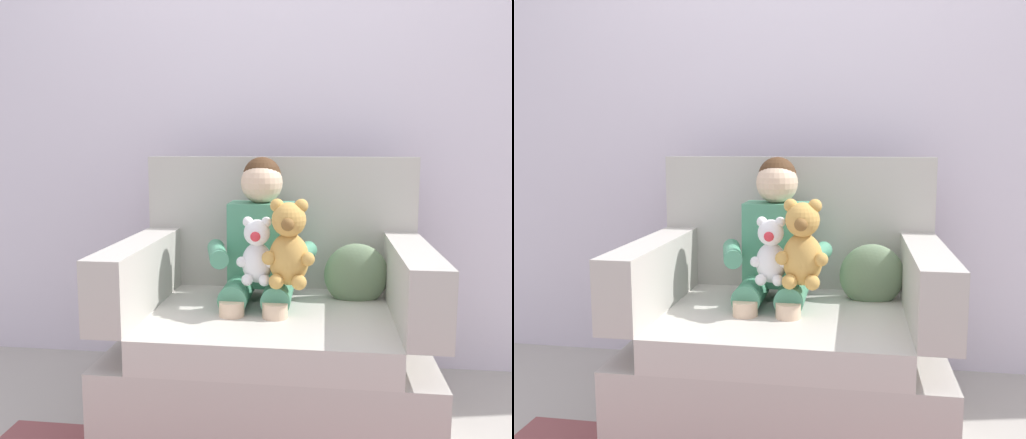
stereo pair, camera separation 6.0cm
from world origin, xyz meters
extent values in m
plane|color=#ADA89E|center=(0.00, 0.00, 0.00)|extent=(8.00, 8.00, 0.00)
cube|color=silver|center=(0.00, 0.70, 1.30)|extent=(6.00, 0.10, 2.60)
cube|color=#BCB7AD|center=(0.00, 0.00, 0.18)|extent=(1.17, 0.87, 0.36)
cube|color=beige|center=(0.00, -0.07, 0.42)|extent=(0.89, 0.73, 0.12)
cube|color=#BCB7AD|center=(0.00, 0.37, 0.77)|extent=(1.17, 0.14, 0.58)
cube|color=#BCB7AD|center=(-0.52, -0.07, 0.61)|extent=(0.14, 0.73, 0.26)
cube|color=#BCB7AD|center=(0.52, -0.07, 0.61)|extent=(0.14, 0.73, 0.26)
cube|color=#4C9370|center=(-0.06, 0.13, 0.70)|extent=(0.26, 0.16, 0.34)
sphere|color=beige|center=(-0.06, 0.13, 0.95)|extent=(0.17, 0.17, 0.17)
sphere|color=#472D19|center=(-0.06, 0.14, 0.98)|extent=(0.16, 0.16, 0.16)
cylinder|color=#4C9370|center=(-0.14, 0.00, 0.53)|extent=(0.11, 0.26, 0.11)
cylinder|color=beige|center=(-0.14, -0.13, 0.38)|extent=(0.09, 0.09, 0.30)
cylinder|color=#4C9370|center=(0.02, 0.00, 0.53)|extent=(0.11, 0.26, 0.11)
cylinder|color=beige|center=(0.02, -0.13, 0.38)|extent=(0.09, 0.09, 0.30)
cylinder|color=#4C9370|center=(-0.22, 0.01, 0.68)|extent=(0.13, 0.27, 0.07)
cylinder|color=#4C9370|center=(0.10, 0.01, 0.68)|extent=(0.13, 0.27, 0.07)
ellipsoid|color=gold|center=(0.07, -0.07, 0.69)|extent=(0.15, 0.13, 0.20)
sphere|color=gold|center=(0.07, -0.09, 0.84)|extent=(0.13, 0.13, 0.13)
sphere|color=brown|center=(0.07, -0.14, 0.83)|extent=(0.05, 0.05, 0.05)
sphere|color=gold|center=(0.02, -0.08, 0.89)|extent=(0.05, 0.05, 0.05)
sphere|color=gold|center=(-0.01, -0.11, 0.70)|extent=(0.05, 0.05, 0.05)
sphere|color=gold|center=(0.02, -0.13, 0.61)|extent=(0.06, 0.06, 0.06)
sphere|color=gold|center=(0.11, -0.08, 0.89)|extent=(0.05, 0.05, 0.05)
sphere|color=gold|center=(0.14, -0.11, 0.70)|extent=(0.05, 0.05, 0.05)
sphere|color=gold|center=(0.11, -0.13, 0.61)|extent=(0.06, 0.06, 0.06)
ellipsoid|color=white|center=(-0.05, -0.05, 0.67)|extent=(0.12, 0.10, 0.15)
sphere|color=white|center=(-0.05, -0.06, 0.78)|extent=(0.10, 0.10, 0.10)
sphere|color=#DB333D|center=(-0.05, -0.11, 0.77)|extent=(0.04, 0.04, 0.04)
sphere|color=white|center=(-0.09, -0.06, 0.82)|extent=(0.04, 0.04, 0.04)
sphere|color=white|center=(-0.11, -0.08, 0.67)|extent=(0.04, 0.04, 0.04)
sphere|color=white|center=(-0.09, -0.10, 0.61)|extent=(0.04, 0.04, 0.04)
sphere|color=white|center=(-0.02, -0.06, 0.82)|extent=(0.04, 0.04, 0.04)
sphere|color=white|center=(0.00, -0.08, 0.67)|extent=(0.04, 0.04, 0.04)
sphere|color=white|center=(-0.02, -0.10, 0.61)|extent=(0.04, 0.04, 0.04)
ellipsoid|color=slate|center=(0.33, 0.16, 0.58)|extent=(0.27, 0.14, 0.26)
camera|label=1|loc=(0.20, -2.04, 1.10)|focal=38.17mm
camera|label=2|loc=(0.26, -2.03, 1.10)|focal=38.17mm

